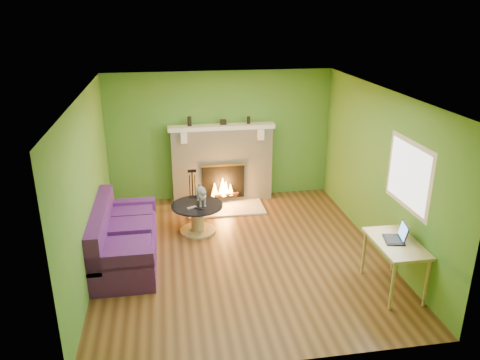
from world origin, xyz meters
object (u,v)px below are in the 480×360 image
object	(u,v)px
coffee_table	(197,216)
cat	(201,194)
desk	(396,248)
sofa	(122,240)

from	to	relation	value
coffee_table	cat	xyz separation A→B (m)	(0.08, 0.05, 0.40)
coffee_table	cat	world-z (taller)	cat
coffee_table	desk	bearing A→B (deg)	-41.15
sofa	cat	distance (m)	1.61
sofa	coffee_table	size ratio (longest dim) A/B	2.25
sofa	cat	size ratio (longest dim) A/B	3.48
sofa	coffee_table	bearing A→B (deg)	33.07
coffee_table	sofa	bearing A→B (deg)	-146.93
desk	cat	world-z (taller)	cat
coffee_table	cat	distance (m)	0.41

